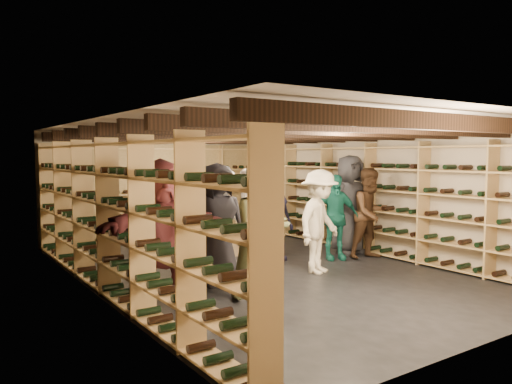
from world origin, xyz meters
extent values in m
plane|color=black|center=(0.00, 0.00, 0.00)|extent=(8.00, 8.00, 0.00)
cube|color=#BAAA91|center=(0.00, 4.00, 1.20)|extent=(5.50, 0.02, 2.40)
cube|color=#BAAA91|center=(0.00, -4.00, 1.20)|extent=(5.50, 0.02, 2.40)
cube|color=#BAAA91|center=(-2.75, 0.00, 1.20)|extent=(0.02, 8.00, 2.40)
cube|color=#BAAA91|center=(2.75, 0.00, 1.20)|extent=(0.02, 8.00, 2.40)
cube|color=beige|center=(0.00, 0.00, 2.40)|extent=(5.50, 8.00, 0.01)
cube|color=black|center=(0.00, -3.50, 2.26)|extent=(5.40, 0.12, 0.18)
cube|color=black|center=(0.00, -2.62, 2.26)|extent=(5.40, 0.12, 0.18)
cube|color=black|center=(0.00, -1.75, 2.26)|extent=(5.40, 0.12, 0.18)
cube|color=black|center=(0.00, -0.88, 2.26)|extent=(5.40, 0.12, 0.18)
cube|color=black|center=(0.00, 0.00, 2.26)|extent=(5.40, 0.12, 0.18)
cube|color=black|center=(0.00, 0.88, 2.26)|extent=(5.40, 0.12, 0.18)
cube|color=black|center=(0.00, 1.75, 2.26)|extent=(5.40, 0.12, 0.18)
cube|color=black|center=(0.00, 2.62, 2.26)|extent=(5.40, 0.12, 0.18)
cube|color=black|center=(0.00, 3.50, 2.26)|extent=(5.40, 0.12, 0.18)
cube|color=tan|center=(-2.57, 0.00, 1.07)|extent=(0.32, 7.50, 2.15)
cube|color=tan|center=(2.57, 0.00, 1.07)|extent=(0.32, 7.50, 2.15)
cube|color=tan|center=(0.00, 3.83, 1.07)|extent=(4.70, 0.30, 2.15)
cube|color=tan|center=(0.65, 1.30, 0.09)|extent=(0.59, 0.49, 0.17)
cube|color=tan|center=(0.65, 1.30, 0.26)|extent=(0.59, 0.49, 0.17)
cube|color=tan|center=(0.65, 1.30, 0.43)|extent=(0.59, 0.49, 0.17)
cube|color=tan|center=(0.65, 1.30, 0.59)|extent=(0.59, 0.49, 0.17)
cube|color=tan|center=(0.26, 1.30, 0.09)|extent=(0.55, 0.42, 0.17)
cube|color=tan|center=(0.26, 1.30, 0.26)|extent=(0.55, 0.42, 0.17)
cube|color=tan|center=(0.26, 1.30, 0.43)|extent=(0.55, 0.42, 0.17)
cube|color=tan|center=(0.49, 1.30, 0.09)|extent=(0.59, 0.49, 0.17)
imported|color=black|center=(-1.08, -0.42, 0.90)|extent=(0.96, 0.70, 1.80)
imported|color=black|center=(-1.29, 0.09, 0.92)|extent=(0.78, 0.66, 1.83)
imported|color=#585E39|center=(-0.94, -1.35, 0.90)|extent=(0.89, 0.70, 1.80)
imported|color=beige|center=(0.64, -0.74, 0.84)|extent=(1.24, 0.98, 1.68)
imported|color=#186B5A|center=(1.55, -0.10, 0.78)|extent=(0.99, 0.71, 1.56)
imported|color=brown|center=(-2.10, -0.77, 0.94)|extent=(1.80, 0.82, 1.87)
imported|color=#212144|center=(0.56, 0.51, 0.86)|extent=(0.85, 0.56, 1.72)
imported|color=gray|center=(-0.31, -0.15, 0.85)|extent=(0.71, 0.57, 1.69)
imported|color=#432A19|center=(2.18, -0.40, 0.84)|extent=(0.89, 0.74, 1.67)
imported|color=#B6AFA8|center=(-0.29, 0.78, 0.84)|extent=(1.23, 0.94, 1.68)
imported|color=#275542|center=(-0.48, 1.30, 0.77)|extent=(0.97, 0.61, 1.54)
imported|color=#302F34|center=(2.18, 0.15, 0.95)|extent=(0.99, 0.70, 1.91)
camera|label=1|loc=(-4.71, -6.77, 1.91)|focal=35.00mm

